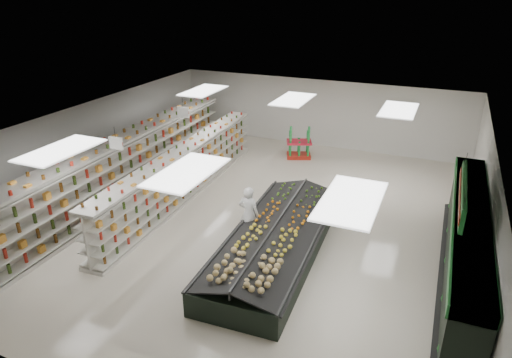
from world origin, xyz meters
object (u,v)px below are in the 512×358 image
at_px(gondola_left, 125,169).
at_px(shopper_main, 249,214).
at_px(shopper_background, 208,149).
at_px(gondola_center, 184,175).
at_px(soda_endcap, 299,143).
at_px(produce_island, 276,239).

distance_m(gondola_left, shopper_main, 5.62).
distance_m(shopper_main, shopper_background, 6.16).
xyz_separation_m(gondola_center, shopper_main, (3.50, -2.00, 0.06)).
bearing_deg(gondola_center, gondola_left, -160.06).
bearing_deg(shopper_background, gondola_center, -172.04).
bearing_deg(shopper_main, soda_endcap, -82.75).
height_order(gondola_center, shopper_background, gondola_center).
xyz_separation_m(gondola_center, produce_island, (4.53, -2.37, -0.38)).
relative_size(produce_island, soda_endcap, 4.95).
xyz_separation_m(produce_island, soda_endcap, (-1.87, 7.88, 0.22)).
height_order(gondola_left, produce_island, gondola_left).
height_order(gondola_left, shopper_background, gondola_left).
relative_size(produce_island, shopper_background, 3.88).
height_order(gondola_center, shopper_main, gondola_center).
relative_size(shopper_main, shopper_background, 1.01).
xyz_separation_m(gondola_left, shopper_main, (5.49, -1.19, -0.14)).
distance_m(gondola_center, shopper_main, 4.03).
bearing_deg(shopper_background, gondola_left, 154.57).
bearing_deg(shopper_background, shopper_main, -141.95).
bearing_deg(produce_island, shopper_main, 160.25).
xyz_separation_m(shopper_main, shopper_background, (-3.98, 4.70, -0.01)).
distance_m(produce_island, soda_endcap, 8.10).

